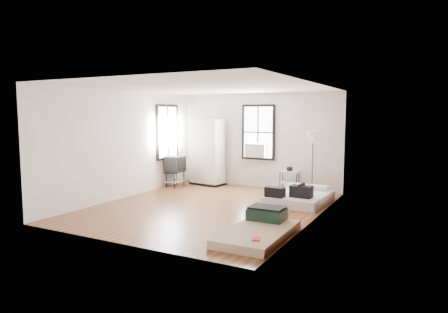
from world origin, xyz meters
The scene contains 8 objects.
ground centered at (0.00, 0.00, 0.00)m, with size 6.00×6.00×0.00m, color #5A3117.
room_shell centered at (0.23, 0.36, 1.74)m, with size 5.02×6.02×2.80m.
mattress_main centered at (1.74, 1.47, 0.15)m, with size 1.34×1.79×0.56m.
mattress_bare centered at (1.93, -1.44, 0.12)m, with size 1.01×1.90×0.41m.
wardrobe centered at (-1.57, 2.65, 1.02)m, with size 1.10×0.72×2.04m.
side_table centered at (1.07, 2.72, 0.48)m, with size 0.59×0.49×0.70m.
floor_lamp centered at (1.74, 2.65, 1.47)m, with size 0.37×0.37×1.72m.
tv_stand centered at (-2.21, 1.83, 0.66)m, with size 0.48×0.67×0.93m.
Camera 1 is at (4.65, -7.97, 2.18)m, focal length 32.00 mm.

